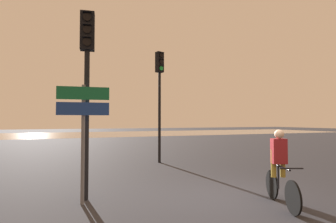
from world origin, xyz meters
name	(u,v)px	position (x,y,z in m)	size (l,w,h in m)	color
ground_plane	(230,201)	(0.00, 0.00, 0.00)	(120.00, 120.00, 0.00)	#28282D
water_strip	(90,134)	(0.00, 32.42, 0.00)	(80.00, 16.00, 0.01)	gray
traffic_light_center	(160,86)	(0.41, 5.78, 3.35)	(0.37, 0.39, 4.86)	black
traffic_light_near_left	(87,68)	(-3.02, 1.31, 3.03)	(0.35, 0.37, 4.35)	black
direction_sign_post	(83,121)	(-3.11, 0.97, 1.79)	(1.09, 0.18, 2.60)	slate
cyclist	(280,167)	(0.83, -0.64, 0.82)	(0.74, 1.60, 1.62)	black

